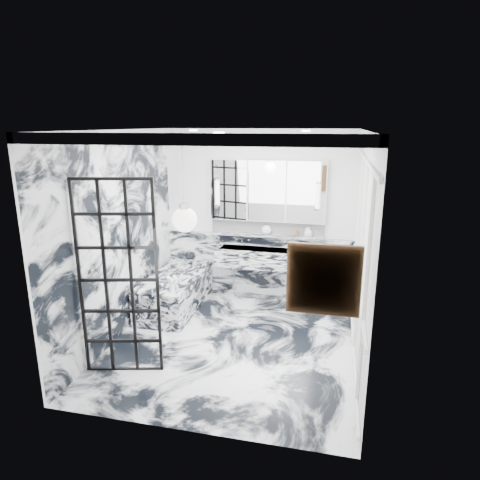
% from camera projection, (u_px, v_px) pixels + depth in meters
% --- Properties ---
extents(floor, '(3.60, 3.60, 0.00)m').
position_uv_depth(floor, '(233.00, 342.00, 5.82)').
color(floor, silver).
rests_on(floor, ground).
extents(ceiling, '(3.60, 3.60, 0.00)m').
position_uv_depth(ceiling, '(232.00, 130.00, 5.09)').
color(ceiling, white).
rests_on(ceiling, wall_back).
extents(wall_back, '(3.60, 0.00, 3.60)m').
position_uv_depth(wall_back, '(259.00, 215.00, 7.15)').
color(wall_back, white).
rests_on(wall_back, floor).
extents(wall_front, '(3.60, 0.00, 3.60)m').
position_uv_depth(wall_front, '(184.00, 297.00, 3.76)').
color(wall_front, white).
rests_on(wall_front, floor).
extents(wall_left, '(0.00, 3.60, 3.60)m').
position_uv_depth(wall_left, '(119.00, 236.00, 5.80)').
color(wall_left, white).
rests_on(wall_left, floor).
extents(wall_right, '(0.00, 3.60, 3.60)m').
position_uv_depth(wall_right, '(363.00, 251.00, 5.11)').
color(wall_right, white).
rests_on(wall_right, floor).
extents(marble_clad_back, '(3.18, 0.05, 1.05)m').
position_uv_depth(marble_clad_back, '(258.00, 265.00, 7.35)').
color(marble_clad_back, silver).
rests_on(marble_clad_back, floor).
extents(marble_clad_left, '(0.02, 3.56, 2.68)m').
position_uv_depth(marble_clad_left, '(120.00, 240.00, 5.81)').
color(marble_clad_left, silver).
rests_on(marble_clad_left, floor).
extents(panel_molding, '(0.03, 3.40, 2.30)m').
position_uv_depth(panel_molding, '(360.00, 259.00, 5.14)').
color(panel_molding, white).
rests_on(panel_molding, floor).
extents(soap_bottle_a, '(0.09, 0.09, 0.19)m').
position_uv_depth(soap_bottle_a, '(307.00, 231.00, 6.94)').
color(soap_bottle_a, '#8C5919').
rests_on(soap_bottle_a, ledge).
extents(soap_bottle_b, '(0.09, 0.09, 0.16)m').
position_uv_depth(soap_bottle_b, '(310.00, 232.00, 6.94)').
color(soap_bottle_b, '#4C4C51').
rests_on(soap_bottle_b, ledge).
extents(soap_bottle_c, '(0.16, 0.16, 0.17)m').
position_uv_depth(soap_bottle_c, '(308.00, 232.00, 6.94)').
color(soap_bottle_c, silver).
rests_on(soap_bottle_c, ledge).
extents(face_pot, '(0.16, 0.16, 0.16)m').
position_uv_depth(face_pot, '(266.00, 230.00, 7.09)').
color(face_pot, white).
rests_on(face_pot, ledge).
extents(amber_bottle, '(0.04, 0.04, 0.10)m').
position_uv_depth(amber_bottle, '(297.00, 233.00, 6.99)').
color(amber_bottle, '#8C5919').
rests_on(amber_bottle, ledge).
extents(flower_vase, '(0.08, 0.08, 0.12)m').
position_uv_depth(flower_vase, '(172.00, 288.00, 6.10)').
color(flower_vase, silver).
rests_on(flower_vase, bathtub).
extents(crittall_door, '(0.87, 0.24, 2.30)m').
position_uv_depth(crittall_door, '(119.00, 280.00, 4.87)').
color(crittall_door, black).
rests_on(crittall_door, floor).
extents(artwork, '(0.50, 0.05, 0.50)m').
position_uv_depth(artwork, '(324.00, 280.00, 3.48)').
color(artwork, '#BF5513').
rests_on(artwork, wall_front).
extents(pendant_light, '(0.25, 0.25, 0.25)m').
position_uv_depth(pendant_light, '(185.00, 220.00, 4.32)').
color(pendant_light, white).
rests_on(pendant_light, ceiling).
extents(trough_sink, '(1.60, 0.45, 0.30)m').
position_uv_depth(trough_sink, '(264.00, 258.00, 7.06)').
color(trough_sink, silver).
rests_on(trough_sink, wall_back).
extents(ledge, '(1.90, 0.14, 0.04)m').
position_uv_depth(ledge, '(266.00, 236.00, 7.13)').
color(ledge, silver).
rests_on(ledge, wall_back).
extents(subway_tile, '(1.90, 0.03, 0.23)m').
position_uv_depth(subway_tile, '(267.00, 227.00, 7.15)').
color(subway_tile, white).
rests_on(subway_tile, wall_back).
extents(mirror_cabinet, '(1.90, 0.16, 1.00)m').
position_uv_depth(mirror_cabinet, '(267.00, 191.00, 6.93)').
color(mirror_cabinet, white).
rests_on(mirror_cabinet, wall_back).
extents(sconce_left, '(0.07, 0.07, 0.40)m').
position_uv_depth(sconce_left, '(217.00, 192.00, 7.03)').
color(sconce_left, white).
rests_on(sconce_left, mirror_cabinet).
extents(sconce_right, '(0.07, 0.07, 0.40)m').
position_uv_depth(sconce_right, '(318.00, 196.00, 6.68)').
color(sconce_right, white).
rests_on(sconce_right, mirror_cabinet).
extents(bathtub, '(0.75, 1.65, 0.55)m').
position_uv_depth(bathtub, '(175.00, 291.00, 6.85)').
color(bathtub, silver).
rests_on(bathtub, floor).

